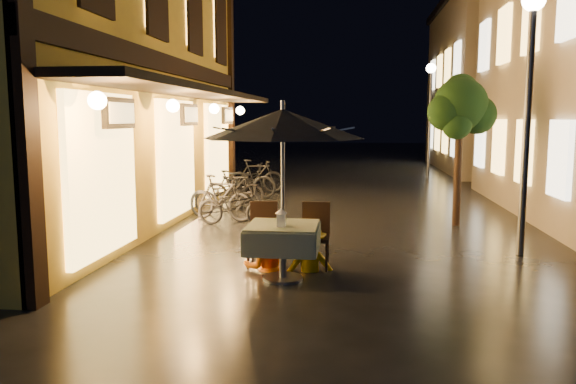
# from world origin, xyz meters

# --- Properties ---
(ground) EXTENTS (90.00, 90.00, 0.00)m
(ground) POSITION_xyz_m (0.00, 0.00, 0.00)
(ground) COLOR black
(ground) RESTS_ON ground
(west_building) EXTENTS (5.90, 11.40, 7.40)m
(west_building) POSITION_xyz_m (-5.72, 4.00, 3.71)
(west_building) COLOR gold
(west_building) RESTS_ON ground
(east_building_far) EXTENTS (7.30, 10.30, 7.30)m
(east_building_far) POSITION_xyz_m (7.49, 18.00, 3.66)
(east_building_far) COLOR gray
(east_building_far) RESTS_ON ground
(street_tree) EXTENTS (1.43, 1.20, 3.15)m
(street_tree) POSITION_xyz_m (2.41, 4.51, 2.42)
(street_tree) COLOR black
(street_tree) RESTS_ON ground
(streetlamp_near) EXTENTS (0.36, 0.36, 4.23)m
(streetlamp_near) POSITION_xyz_m (3.00, 2.00, 2.92)
(streetlamp_near) COLOR #59595E
(streetlamp_near) RESTS_ON ground
(streetlamp_far) EXTENTS (0.36, 0.36, 4.23)m
(streetlamp_far) POSITION_xyz_m (3.00, 14.00, 2.92)
(streetlamp_far) COLOR #59595E
(streetlamp_far) RESTS_ON ground
(cafe_table) EXTENTS (0.99, 0.99, 0.78)m
(cafe_table) POSITION_xyz_m (-0.69, 0.11, 0.59)
(cafe_table) COLOR #59595E
(cafe_table) RESTS_ON ground
(patio_umbrella) EXTENTS (2.20, 2.20, 2.46)m
(patio_umbrella) POSITION_xyz_m (-0.69, 0.11, 2.15)
(patio_umbrella) COLOR #59595E
(patio_umbrella) RESTS_ON ground
(cafe_chair_left) EXTENTS (0.42, 0.42, 0.97)m
(cafe_chair_left) POSITION_xyz_m (-1.09, 0.85, 0.54)
(cafe_chair_left) COLOR black
(cafe_chair_left) RESTS_ON ground
(cafe_chair_right) EXTENTS (0.42, 0.42, 0.97)m
(cafe_chair_right) POSITION_xyz_m (-0.29, 0.85, 0.54)
(cafe_chair_right) COLOR black
(cafe_chair_right) RESTS_ON ground
(table_lantern) EXTENTS (0.16, 0.16, 0.25)m
(table_lantern) POSITION_xyz_m (-0.69, -0.06, 0.92)
(table_lantern) COLOR white
(table_lantern) RESTS_ON cafe_table
(person_orange) EXTENTS (0.77, 0.66, 1.38)m
(person_orange) POSITION_xyz_m (-1.02, 0.65, 0.69)
(person_orange) COLOR orange
(person_orange) RESTS_ON ground
(person_yellow) EXTENTS (0.96, 0.68, 1.36)m
(person_yellow) POSITION_xyz_m (-0.37, 0.66, 0.68)
(person_yellow) COLOR #CF9600
(person_yellow) RESTS_ON ground
(bicycle_0) EXTENTS (1.66, 0.75, 0.84)m
(bicycle_0) POSITION_xyz_m (-2.19, 3.90, 0.42)
(bicycle_0) COLOR black
(bicycle_0) RESTS_ON ground
(bicycle_1) EXTENTS (1.72, 1.02, 1.00)m
(bicycle_1) POSITION_xyz_m (-2.63, 4.48, 0.50)
(bicycle_1) COLOR black
(bicycle_1) RESTS_ON ground
(bicycle_2) EXTENTS (1.60, 0.56, 0.84)m
(bicycle_2) POSITION_xyz_m (-2.67, 5.32, 0.42)
(bicycle_2) COLOR black
(bicycle_2) RESTS_ON ground
(bicycle_3) EXTENTS (1.54, 0.48, 0.92)m
(bicycle_3) POSITION_xyz_m (-2.76, 6.47, 0.46)
(bicycle_3) COLOR black
(bicycle_3) RESTS_ON ground
(bicycle_4) EXTENTS (1.89, 0.66, 0.99)m
(bicycle_4) POSITION_xyz_m (-2.84, 7.93, 0.50)
(bicycle_4) COLOR black
(bicycle_4) RESTS_ON ground
(bicycle_5) EXTENTS (1.74, 0.84, 1.01)m
(bicycle_5) POSITION_xyz_m (-2.66, 9.06, 0.50)
(bicycle_5) COLOR black
(bicycle_5) RESTS_ON ground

